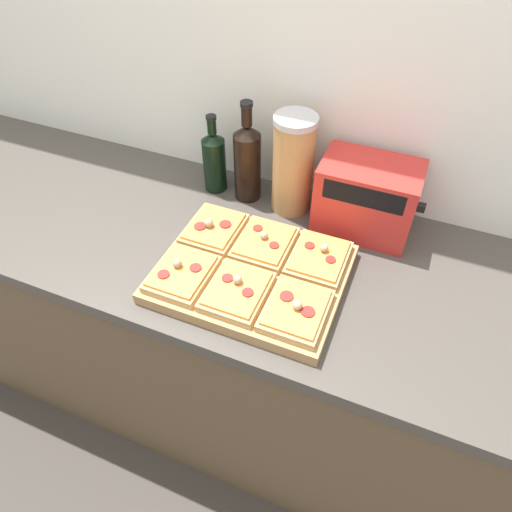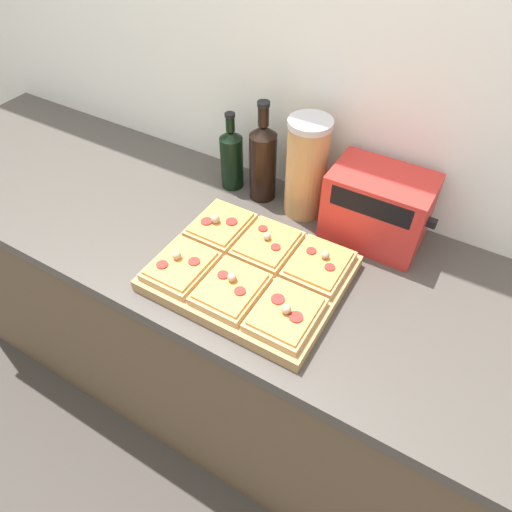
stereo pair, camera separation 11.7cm
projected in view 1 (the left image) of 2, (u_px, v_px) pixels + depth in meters
The scene contains 14 objects.
ground_plane at pixel (218, 480), 1.72m from camera, with size 12.00×12.00×0.00m, color #3D3833.
wall_back at pixel (296, 85), 1.27m from camera, with size 6.00×0.06×2.50m.
kitchen_counter at pixel (249, 344), 1.60m from camera, with size 2.63×0.67×0.93m.
cutting_board at pixel (252, 274), 1.18m from camera, with size 0.47×0.38×0.03m, color #A37A4C.
pizza_slice_back_left at pixel (214, 228), 1.26m from camera, with size 0.14×0.17×0.05m.
pizza_slice_back_center at pixel (265, 243), 1.22m from camera, with size 0.14×0.17×0.05m.
pizza_slice_back_right at pixel (319, 258), 1.17m from camera, with size 0.14×0.17×0.05m.
pizza_slice_front_left at pixel (182, 273), 1.14m from camera, with size 0.14×0.17×0.05m.
pizza_slice_front_center at pixel (237, 291), 1.10m from camera, with size 0.14×0.17×0.05m.
pizza_slice_front_right at pixel (296, 309), 1.06m from camera, with size 0.14×0.17×0.05m.
olive_oil_bottle at pixel (214, 160), 1.39m from camera, with size 0.07×0.07×0.25m.
wine_bottle at pixel (247, 161), 1.34m from camera, with size 0.08×0.08×0.31m.
grain_jar_tall at pixel (293, 165), 1.29m from camera, with size 0.12×0.12×0.30m.
toaster_oven at pixel (366, 198), 1.26m from camera, with size 0.29×0.17×0.21m.
Camera 1 is at (0.37, -0.51, 1.82)m, focal length 32.00 mm.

